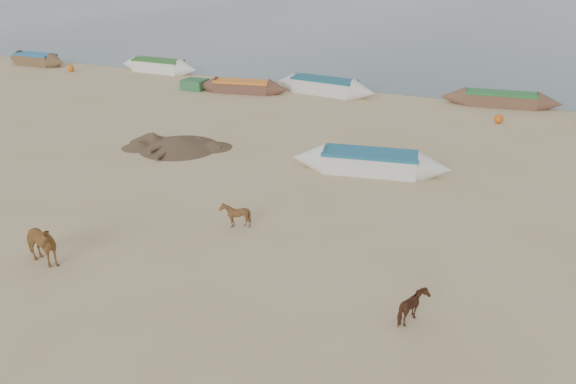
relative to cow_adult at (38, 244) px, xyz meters
The scene contains 9 objects.
ground 5.23m from the cow_adult, 12.62° to the left, with size 140.00×140.00×0.00m, color tan.
sea 83.29m from the cow_adult, 86.51° to the left, with size 160.00×160.00×0.00m, color slate.
cow_adult is the anchor object (origin of this frame).
calf_front 5.56m from the cow_adult, 47.55° to the left, with size 0.67×0.75×0.83m, color #57351B.
calf_right 9.93m from the cow_adult, ahead, with size 0.78×0.66×0.78m, color #4F2B19.
near_canoe 12.02m from the cow_adult, 58.80° to the left, with size 6.10×1.28×0.83m, color silver, non-canonical shape.
debris_pile 10.00m from the cow_adult, 102.34° to the left, with size 3.49×3.49×0.46m, color brown.
waterline_canoes 22.12m from the cow_adult, 77.23° to the left, with size 59.38×4.95×0.91m.
beach_clutter 22.22m from the cow_adult, 66.71° to the left, with size 44.36×4.38×0.64m.
Camera 1 is at (6.44, -10.54, 7.90)m, focal length 35.00 mm.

